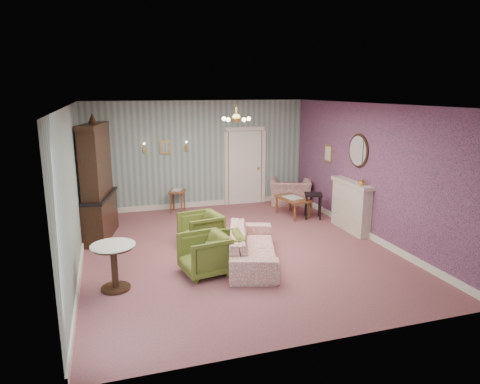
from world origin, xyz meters
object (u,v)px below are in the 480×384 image
object	(u,v)px
olive_chair_b	(222,249)
coffee_table	(292,207)
wingback_chair	(290,188)
sofa_chintz	(252,241)
fireplace	(351,206)
olive_chair_a	(204,253)
dresser	(96,179)
side_table_black	(313,206)
pedestal_table	(114,267)
olive_chair_c	(201,229)

from	to	relation	value
olive_chair_b	coffee_table	xyz separation A→B (m)	(2.58, 2.67, -0.11)
wingback_chair	coffee_table	size ratio (longest dim) A/B	1.15
sofa_chintz	fireplace	distance (m)	2.98
olive_chair_a	sofa_chintz	world-z (taller)	sofa_chintz
sofa_chintz	dresser	xyz separation A→B (m)	(-2.75, 2.33, 0.90)
olive_chair_a	fireplace	xyz separation A→B (m)	(3.74, 1.37, 0.18)
side_table_black	pedestal_table	size ratio (longest dim) A/B	0.83
olive_chair_a	side_table_black	xyz separation A→B (m)	(3.36, 2.49, -0.07)
olive_chair_b	sofa_chintz	bearing A→B (deg)	106.88
coffee_table	olive_chair_c	bearing A→B (deg)	-151.46
dresser	olive_chair_b	bearing A→B (deg)	-36.14
olive_chair_a	pedestal_table	size ratio (longest dim) A/B	1.02
olive_chair_c	dresser	world-z (taller)	dresser
olive_chair_a	olive_chair_c	bearing A→B (deg)	160.75
olive_chair_b	sofa_chintz	distance (m)	0.62
sofa_chintz	fireplace	xyz separation A→B (m)	(2.76, 1.11, 0.16)
wingback_chair	dresser	bearing A→B (deg)	36.86
wingback_chair	dresser	distance (m)	5.36
olive_chair_c	dresser	bearing A→B (deg)	-132.87
olive_chair_c	coffee_table	xyz separation A→B (m)	(2.73, 1.48, -0.15)
coffee_table	pedestal_table	bearing A→B (deg)	-146.24
coffee_table	pedestal_table	distance (m)	5.38
olive_chair_b	coffee_table	size ratio (longest dim) A/B	0.75
sofa_chintz	olive_chair_a	bearing A→B (deg)	121.99
olive_chair_c	side_table_black	size ratio (longest dim) A/B	1.23
olive_chair_b	olive_chair_c	bearing A→B (deg)	-166.22
olive_chair_a	olive_chair_c	size ratio (longest dim) A/B	1.01
sofa_chintz	side_table_black	world-z (taller)	sofa_chintz
pedestal_table	side_table_black	bearing A→B (deg)	28.55
fireplace	coffee_table	size ratio (longest dim) A/B	1.44
sofa_chintz	coffee_table	xyz separation A→B (m)	(1.97, 2.56, -0.17)
olive_chair_a	olive_chair_b	world-z (taller)	olive_chair_a
olive_chair_a	olive_chair_b	size ratio (longest dim) A/B	1.09
olive_chair_b	sofa_chintz	xyz separation A→B (m)	(0.61, 0.11, 0.06)
olive_chair_c	pedestal_table	world-z (taller)	olive_chair_c
olive_chair_c	fireplace	xyz separation A→B (m)	(3.52, 0.03, 0.19)
olive_chair_a	sofa_chintz	xyz separation A→B (m)	(0.98, 0.26, 0.02)
fireplace	dresser	bearing A→B (deg)	167.46
olive_chair_a	dresser	xyz separation A→B (m)	(-1.77, 2.59, 0.92)
olive_chair_c	wingback_chair	size ratio (longest dim) A/B	0.70
fireplace	sofa_chintz	bearing A→B (deg)	-158.14
olive_chair_b	coffee_table	bearing A→B (deg)	142.80
side_table_black	wingback_chair	bearing A→B (deg)	90.03
coffee_table	dresser	bearing A→B (deg)	-177.20
olive_chair_c	dresser	distance (m)	2.53
fireplace	coffee_table	distance (m)	1.69
dresser	olive_chair_c	bearing A→B (deg)	-19.49
coffee_table	side_table_black	size ratio (longest dim) A/B	1.51
olive_chair_b	dresser	distance (m)	3.38
dresser	side_table_black	world-z (taller)	dresser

